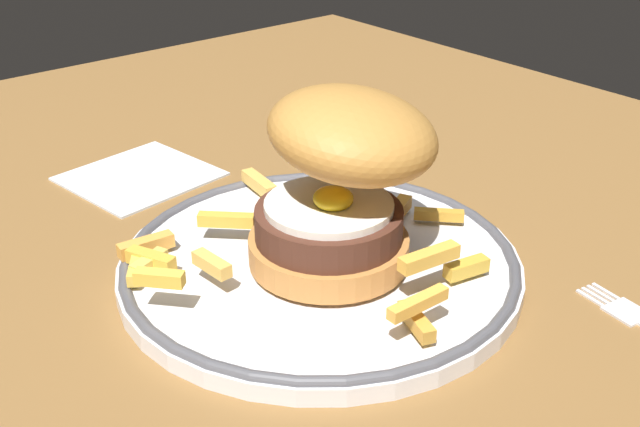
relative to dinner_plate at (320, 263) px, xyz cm
name	(u,v)px	position (x,y,z in cm)	size (l,w,h in cm)	color
ground_plane	(313,341)	(3.61, -3.55, -2.84)	(120.30, 106.10, 4.00)	brown
dinner_plate	(320,263)	(0.00, 0.00, 0.00)	(27.20, 27.20, 1.60)	silver
burger	(342,177)	(1.34, 0.74, 6.69)	(15.62, 15.49, 12.07)	#BD7A3B
fries_pile	(287,246)	(-0.82, -2.12, 1.69)	(24.68, 24.07, 2.77)	#C38B2B
napkin	(140,175)	(-21.89, -1.99, -0.64)	(10.66, 11.22, 0.40)	silver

